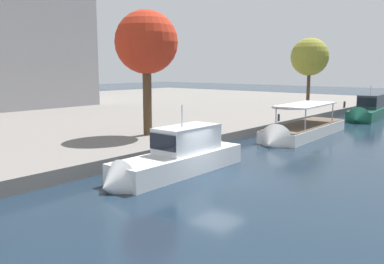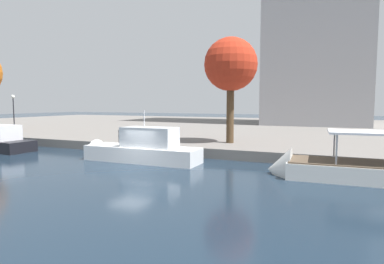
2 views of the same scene
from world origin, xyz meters
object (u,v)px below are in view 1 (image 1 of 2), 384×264
object	(u,v)px
tour_boat_3	(300,133)
tree_2	(310,58)
motor_yacht_4	(368,112)
mooring_bollard_1	(344,104)
mooring_bollard_0	(279,117)
motor_yacht_2	(174,162)
tree_1	(146,44)

from	to	relation	value
tour_boat_3	tree_2	world-z (taller)	tree_2
motor_yacht_4	tree_2	bearing A→B (deg)	-113.38
tour_boat_3	mooring_bollard_1	world-z (taller)	tour_boat_3
tour_boat_3	motor_yacht_4	distance (m)	17.02
tour_boat_3	mooring_bollard_0	world-z (taller)	tour_boat_3
motor_yacht_2	tour_boat_3	world-z (taller)	motor_yacht_2
motor_yacht_4	mooring_bollard_0	bearing A→B (deg)	-20.98
motor_yacht_2	motor_yacht_4	xyz separation A→B (m)	(32.98, -0.51, 0.15)
tour_boat_3	tree_1	distance (m)	15.10
mooring_bollard_0	tree_2	distance (m)	18.59
motor_yacht_2	mooring_bollard_1	xyz separation A→B (m)	(36.59, 3.52, 0.57)
mooring_bollard_1	tree_1	distance (m)	32.36
motor_yacht_4	tree_1	world-z (taller)	tree_1
tour_boat_3	motor_yacht_4	world-z (taller)	motor_yacht_4
tour_boat_3	mooring_bollard_0	size ratio (longest dim) A/B	18.40
mooring_bollard_1	tree_2	size ratio (longest dim) A/B	0.09
motor_yacht_4	tree_1	xyz separation A→B (m)	(-27.86, 7.96, 6.84)
tour_boat_3	tree_1	bearing A→B (deg)	-37.41
motor_yacht_2	mooring_bollard_1	size ratio (longest dim) A/B	11.73
mooring_bollard_0	tree_1	xyz separation A→B (m)	(-13.87, 3.83, 6.50)
mooring_bollard_1	mooring_bollard_0	bearing A→B (deg)	179.69
tour_boat_3	tree_2	distance (m)	22.70
motor_yacht_2	tree_1	xyz separation A→B (m)	(5.12, 7.45, 6.99)
motor_yacht_4	tree_2	world-z (taller)	tree_2
motor_yacht_2	motor_yacht_4	size ratio (longest dim) A/B	0.90
tree_2	mooring_bollard_0	bearing A→B (deg)	-164.78
mooring_bollard_0	tree_1	distance (m)	15.79
motor_yacht_2	motor_yacht_4	bearing A→B (deg)	178.64
tour_boat_3	mooring_bollard_1	bearing A→B (deg)	-172.77
tour_boat_3	mooring_bollard_0	xyz separation A→B (m)	(3.01, 3.70, 0.82)
tour_boat_3	motor_yacht_4	xyz separation A→B (m)	(17.00, -0.43, 0.48)
mooring_bollard_0	motor_yacht_2	bearing A→B (deg)	-169.22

